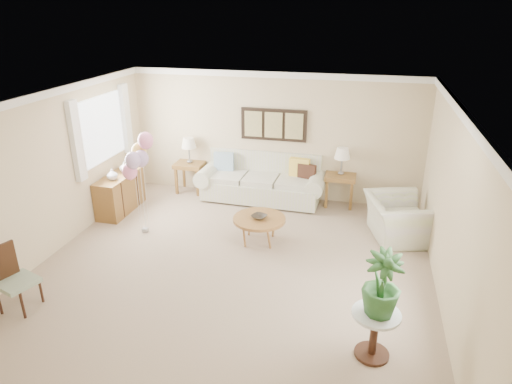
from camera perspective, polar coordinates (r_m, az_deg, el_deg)
ground_plane at (r=7.23m, az=-2.81°, el=-9.34°), size 6.00×6.00×0.00m
room_shell at (r=6.64m, az=-3.75°, el=3.23°), size 6.04×6.04×2.60m
wall_art_triptych at (r=9.30m, az=2.22°, el=8.38°), size 1.35×0.06×0.65m
sofa at (r=9.51m, az=0.83°, el=1.34°), size 2.66×1.05×0.97m
end_table_left at (r=9.94m, az=-8.24°, el=3.09°), size 0.61×0.55×0.66m
end_table_right at (r=9.31m, az=10.51°, el=1.58°), size 0.61×0.55×0.66m
lamp_left at (r=9.78m, az=-8.41°, el=6.00°), size 0.31×0.31×0.55m
lamp_right at (r=9.13m, az=10.74°, el=4.67°), size 0.31×0.31×0.55m
coffee_table at (r=7.75m, az=0.41°, el=-3.49°), size 0.90×0.90×0.45m
decor_bowl at (r=7.70m, az=0.39°, el=-3.11°), size 0.32×0.32×0.06m
armchair at (r=8.29m, az=17.25°, el=-3.18°), size 1.26×1.35×0.73m
side_table at (r=5.55m, az=14.68°, el=-15.61°), size 0.55×0.55×0.60m
potted_plant at (r=5.24m, az=15.48°, el=-11.03°), size 0.53×0.53×0.77m
accent_chair at (r=6.91m, az=-28.21°, el=-9.33°), size 0.57×0.57×0.92m
credenza at (r=9.33m, az=-16.64°, el=-0.16°), size 0.46×1.20×0.74m
vase_white at (r=8.98m, az=-17.55°, el=2.11°), size 0.26×0.26×0.21m
vase_sage at (r=9.35m, az=-16.14°, el=3.04°), size 0.25×0.25×0.20m
balloon_cluster at (r=7.96m, az=-14.57°, el=4.26°), size 0.52×0.54×1.84m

